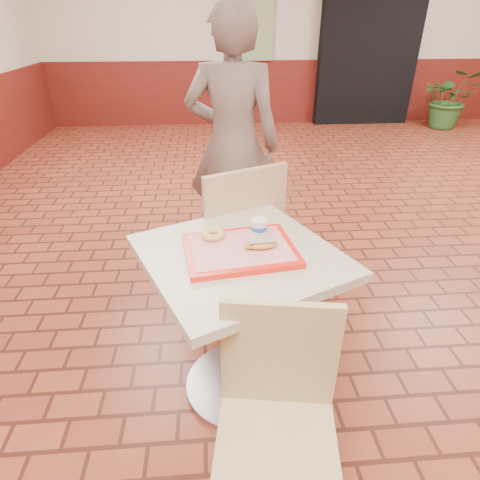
{
  "coord_description": "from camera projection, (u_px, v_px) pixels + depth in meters",
  "views": [
    {
      "loc": [
        -1.44,
        -2.05,
        1.64
      ],
      "look_at": [
        -1.32,
        -0.65,
        0.85
      ],
      "focal_mm": 30.0,
      "sensor_mm": 36.0,
      "label": 1
    }
  ],
  "objects": [
    {
      "name": "chair_main_front",
      "position": [
        277.0,
        413.0,
        1.33
      ],
      "size": [
        0.45,
        0.45,
        0.86
      ],
      "rotation": [
        0.0,
        0.0,
        -0.16
      ],
      "color": "tan",
      "rests_on": "ground"
    },
    {
      "name": "chair_main_back",
      "position": [
        235.0,
        238.0,
        2.22
      ],
      "size": [
        0.6,
        0.6,
        0.99
      ],
      "rotation": [
        0.0,
        0.0,
        3.56
      ],
      "color": "tan",
      "rests_on": "ground"
    },
    {
      "name": "promo_poster",
      "position": [
        258.0,
        18.0,
        6.15
      ],
      "size": [
        0.5,
        0.03,
        1.2
      ],
      "primitive_type": "cube",
      "color": "gray",
      "rests_on": "wainscot_band"
    },
    {
      "name": "long_john_donut",
      "position": [
        261.0,
        244.0,
        1.61
      ],
      "size": [
        0.14,
        0.08,
        0.04
      ],
      "rotation": [
        0.0,
        0.0,
        0.08
      ],
      "color": "gold",
      "rests_on": "serving_tray"
    },
    {
      "name": "main_table",
      "position": [
        240.0,
        302.0,
        1.77
      ],
      "size": [
        0.74,
        0.74,
        0.79
      ],
      "rotation": [
        0.0,
        0.0,
        0.42
      ],
      "color": "#B7AF93",
      "rests_on": "ground"
    },
    {
      "name": "potted_plant",
      "position": [
        450.0,
        99.0,
        6.46
      ],
      "size": [
        1.02,
        0.95,
        0.92
      ],
      "primitive_type": "imported",
      "rotation": [
        0.0,
        0.0,
        -0.34
      ],
      "color": "#295A24",
      "rests_on": "ground"
    },
    {
      "name": "corridor_doorway",
      "position": [
        368.0,
        53.0,
        6.47
      ],
      "size": [
        1.6,
        0.22,
        2.2
      ],
      "primitive_type": "cube",
      "color": "black",
      "rests_on": "ground"
    },
    {
      "name": "serving_tray",
      "position": [
        240.0,
        250.0,
        1.64
      ],
      "size": [
        0.44,
        0.34,
        0.03
      ],
      "rotation": [
        0.0,
        0.0,
        0.14
      ],
      "color": "red",
      "rests_on": "main_table"
    },
    {
      "name": "customer",
      "position": [
        233.0,
        145.0,
        2.7
      ],
      "size": [
        0.7,
        0.53,
        1.74
      ],
      "primitive_type": "imported",
      "rotation": [
        0.0,
        0.0,
        2.95
      ],
      "color": "#6C5A53",
      "rests_on": "ground"
    },
    {
      "name": "paper_cup",
      "position": [
        259.0,
        228.0,
        1.68
      ],
      "size": [
        0.07,
        0.07,
        0.08
      ],
      "rotation": [
        0.0,
        0.0,
        -0.39
      ],
      "color": "silver",
      "rests_on": "serving_tray"
    },
    {
      "name": "ring_donut",
      "position": [
        213.0,
        234.0,
        1.69
      ],
      "size": [
        0.1,
        0.1,
        0.03
      ],
      "primitive_type": "torus",
      "rotation": [
        0.0,
        0.0,
        -0.03
      ],
      "color": "gold",
      "rests_on": "serving_tray"
    },
    {
      "name": "wainscot_band",
      "position": [
        448.0,
        229.0,
        2.44
      ],
      "size": [
        8.0,
        10.0,
        1.0
      ],
      "color": "#561510",
      "rests_on": "ground"
    }
  ]
}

